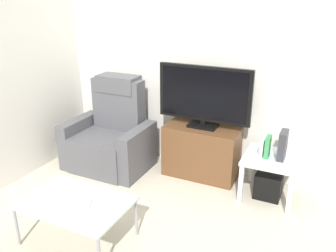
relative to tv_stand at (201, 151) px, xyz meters
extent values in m
plane|color=beige|center=(0.01, -0.87, -0.30)|extent=(6.40, 6.40, 0.00)
cube|color=silver|center=(0.01, 0.26, 1.00)|extent=(6.40, 0.06, 2.60)
cube|color=silver|center=(-1.87, -0.87, 1.00)|extent=(0.06, 4.48, 2.60)
cube|color=brown|center=(0.00, 0.00, 0.00)|extent=(0.84, 0.40, 0.60)
cube|color=black|center=(0.00, -0.19, 0.12)|extent=(0.77, 0.02, 0.02)
cube|color=black|center=(0.00, -0.14, 0.15)|extent=(0.34, 0.11, 0.04)
cube|color=black|center=(0.00, 0.02, 0.31)|extent=(0.32, 0.20, 0.03)
cube|color=black|center=(0.00, 0.02, 0.35)|extent=(0.06, 0.04, 0.05)
cube|color=black|center=(0.00, 0.02, 0.68)|extent=(1.05, 0.05, 0.61)
cube|color=black|center=(0.00, 0.00, 0.68)|extent=(0.96, 0.01, 0.55)
cube|color=#515156|center=(-1.09, -0.28, -0.09)|extent=(0.70, 0.72, 0.42)
cube|color=#515156|center=(-1.09, -0.01, 0.43)|extent=(0.64, 0.20, 0.62)
cube|color=#515156|center=(-1.09, 0.01, 0.68)|extent=(0.50, 0.26, 0.20)
cube|color=#515156|center=(-1.51, -0.28, -0.02)|extent=(0.14, 0.68, 0.56)
cube|color=#515156|center=(-0.67, -0.28, -0.02)|extent=(0.14, 0.68, 0.56)
cube|color=silver|center=(0.80, -0.13, 0.14)|extent=(0.54, 0.54, 0.04)
cube|color=silver|center=(0.56, -0.36, -0.09)|extent=(0.04, 0.04, 0.42)
cube|color=silver|center=(1.04, -0.36, -0.09)|extent=(0.04, 0.04, 0.42)
cube|color=silver|center=(0.56, 0.11, -0.09)|extent=(0.04, 0.04, 0.42)
cube|color=silver|center=(1.04, 0.11, -0.09)|extent=(0.04, 0.04, 0.42)
cube|color=black|center=(0.80, -0.13, -0.17)|extent=(0.27, 0.27, 0.27)
cube|color=white|center=(0.70, -0.15, 0.24)|extent=(0.03, 0.13, 0.18)
cube|color=#388C4C|center=(0.75, -0.15, 0.27)|extent=(0.04, 0.13, 0.22)
cube|color=#333338|center=(0.89, -0.12, 0.30)|extent=(0.07, 0.20, 0.29)
cube|color=#B2C6C1|center=(-0.55, -1.55, 0.08)|extent=(0.90, 0.60, 0.02)
cylinder|color=gray|center=(-0.97, -1.82, -0.12)|extent=(0.02, 0.02, 0.37)
cylinder|color=gray|center=(-0.97, -1.28, -0.12)|extent=(0.02, 0.02, 0.37)
cylinder|color=gray|center=(-0.13, -1.28, -0.12)|extent=(0.02, 0.02, 0.37)
cube|color=#B7B7BC|center=(-0.43, -1.54, 0.09)|extent=(0.13, 0.17, 0.01)
camera|label=1|loc=(1.23, -3.49, 1.73)|focal=37.77mm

